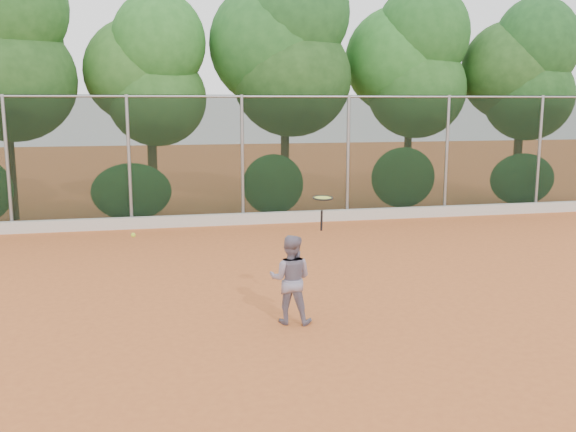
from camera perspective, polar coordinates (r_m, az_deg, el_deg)
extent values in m
plane|color=#CA662F|center=(11.11, 1.08, -7.25)|extent=(80.00, 80.00, 0.00)
cube|color=beige|center=(17.60, -3.93, -0.25)|extent=(24.00, 0.20, 0.30)
imported|color=gray|center=(9.72, 0.23, -5.64)|extent=(0.80, 0.71, 1.36)
cube|color=black|center=(17.56, -4.08, 5.00)|extent=(24.00, 0.01, 3.50)
cylinder|color=gray|center=(17.49, -4.15, 10.55)|extent=(24.00, 0.06, 0.06)
cylinder|color=gray|center=(17.77, -23.67, 4.23)|extent=(0.09, 0.09, 3.50)
cylinder|color=gray|center=(17.41, -13.93, 4.68)|extent=(0.09, 0.09, 3.50)
cylinder|color=gray|center=(17.56, -4.08, 5.00)|extent=(0.09, 0.09, 3.50)
cylinder|color=gray|center=(18.22, 5.35, 5.16)|extent=(0.09, 0.09, 3.50)
cylinder|color=gray|center=(19.32, 13.91, 5.20)|extent=(0.09, 0.09, 3.50)
cylinder|color=gray|center=(20.80, 21.41, 5.13)|extent=(0.09, 0.09, 3.50)
cylinder|color=#3F2818|center=(19.71, -23.37, 3.88)|extent=(0.24, 0.24, 2.90)
ellipsoid|color=#306125|center=(19.49, -23.36, 11.04)|extent=(3.50, 2.90, 3.40)
ellipsoid|color=#2F6E2A|center=(19.52, -23.52, 16.64)|extent=(3.10, 2.60, 3.20)
cylinder|color=#49351C|center=(19.74, -11.92, 3.77)|extent=(0.28, 0.28, 2.40)
ellipsoid|color=#27571D|center=(19.53, -11.56, 10.19)|extent=(2.90, 2.40, 2.80)
ellipsoid|color=#285B1F|center=(19.85, -13.13, 12.44)|extent=(3.20, 2.70, 3.10)
ellipsoid|color=#236121|center=(19.40, -11.42, 14.93)|extent=(2.70, 2.30, 2.90)
cylinder|color=#492E1C|center=(19.82, -0.27, 4.89)|extent=(0.26, 0.26, 3.00)
ellipsoid|color=#2F5F24|center=(19.69, 0.37, 12.13)|extent=(3.60, 3.00, 3.50)
ellipsoid|color=#30762D|center=(19.94, -1.27, 14.98)|extent=(3.90, 3.20, 3.80)
ellipsoid|color=#296C2A|center=(19.77, 0.74, 17.65)|extent=(3.20, 2.70, 3.30)
cylinder|color=#3E2C17|center=(21.23, 10.56, 4.66)|extent=(0.24, 0.24, 2.70)
ellipsoid|color=#20501B|center=(21.13, 11.38, 10.99)|extent=(3.20, 2.70, 3.10)
ellipsoid|color=#216021|center=(21.25, 9.87, 13.46)|extent=(3.50, 2.90, 3.40)
ellipsoid|color=#1B501C|center=(21.17, 11.92, 15.58)|extent=(3.00, 2.50, 3.10)
cylinder|color=#462D1B|center=(22.57, 19.68, 4.30)|extent=(0.28, 0.28, 2.50)
ellipsoid|color=#2A5F24|center=(22.50, 20.60, 9.98)|extent=(3.00, 2.50, 2.90)
ellipsoid|color=#326426|center=(22.51, 19.22, 12.10)|extent=(3.30, 2.80, 3.20)
ellipsoid|color=#256225|center=(22.53, 21.22, 14.02)|extent=(2.80, 2.40, 3.00)
ellipsoid|color=#2D702A|center=(18.31, -13.74, 2.11)|extent=(2.20, 1.16, 1.60)
ellipsoid|color=#2A6827|center=(18.60, -1.33, 2.83)|extent=(1.80, 1.04, 1.76)
ellipsoid|color=#2D6627|center=(19.71, 10.19, 3.38)|extent=(2.00, 1.10, 1.84)
ellipsoid|color=#245F25|center=(21.55, 20.10, 3.09)|extent=(2.16, 1.12, 1.64)
cylinder|color=black|center=(9.58, 3.00, -0.40)|extent=(0.03, 0.06, 0.31)
torus|color=black|center=(9.47, 3.11, 1.62)|extent=(0.31, 0.32, 0.05)
cylinder|color=#C8D73F|center=(9.47, 3.11, 1.62)|extent=(0.27, 0.27, 0.02)
sphere|color=#B5D730|center=(9.00, -13.59, -1.66)|extent=(0.07, 0.07, 0.07)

